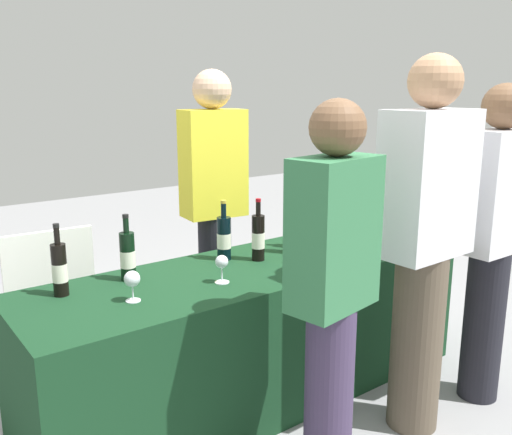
% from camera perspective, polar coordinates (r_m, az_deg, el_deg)
% --- Properties ---
extents(ground_plane, '(12.00, 12.00, 0.00)m').
position_cam_1_polar(ground_plane, '(3.13, 0.00, -17.61)').
color(ground_plane, gray).
extents(tasting_table, '(2.39, 0.71, 0.72)m').
position_cam_1_polar(tasting_table, '(2.96, 0.00, -11.59)').
color(tasting_table, '#14381E').
rests_on(tasting_table, ground_plane).
extents(wine_bottle_0, '(0.07, 0.07, 0.32)m').
position_cam_1_polar(wine_bottle_0, '(2.54, -19.56, -5.03)').
color(wine_bottle_0, black).
rests_on(wine_bottle_0, tasting_table).
extents(wine_bottle_1, '(0.07, 0.07, 0.32)m').
position_cam_1_polar(wine_bottle_1, '(2.65, -13.08, -3.87)').
color(wine_bottle_1, black).
rests_on(wine_bottle_1, tasting_table).
extents(wine_bottle_2, '(0.07, 0.07, 0.32)m').
position_cam_1_polar(wine_bottle_2, '(2.90, -3.32, -2.10)').
color(wine_bottle_2, black).
rests_on(wine_bottle_2, tasting_table).
extents(wine_bottle_3, '(0.07, 0.07, 0.33)m').
position_cam_1_polar(wine_bottle_3, '(2.88, 0.23, -2.05)').
color(wine_bottle_3, black).
rests_on(wine_bottle_3, tasting_table).
extents(wine_bottle_4, '(0.07, 0.07, 0.30)m').
position_cam_1_polar(wine_bottle_4, '(3.02, 3.62, -1.66)').
color(wine_bottle_4, black).
rests_on(wine_bottle_4, tasting_table).
extents(wine_bottle_5, '(0.07, 0.07, 0.30)m').
position_cam_1_polar(wine_bottle_5, '(3.13, 4.52, -1.18)').
color(wine_bottle_5, black).
rests_on(wine_bottle_5, tasting_table).
extents(wine_glass_0, '(0.07, 0.07, 0.13)m').
position_cam_1_polar(wine_glass_0, '(2.40, -12.63, -6.29)').
color(wine_glass_0, silver).
rests_on(wine_glass_0, tasting_table).
extents(wine_glass_1, '(0.07, 0.07, 0.13)m').
position_cam_1_polar(wine_glass_1, '(2.56, -3.54, -4.74)').
color(wine_glass_1, silver).
rests_on(wine_glass_1, tasting_table).
extents(wine_glass_2, '(0.06, 0.06, 0.13)m').
position_cam_1_polar(wine_glass_2, '(3.16, 9.98, -1.58)').
color(wine_glass_2, silver).
rests_on(wine_glass_2, tasting_table).
extents(wine_glass_3, '(0.07, 0.07, 0.14)m').
position_cam_1_polar(wine_glass_3, '(3.27, 13.46, -1.01)').
color(wine_glass_3, silver).
rests_on(wine_glass_3, tasting_table).
extents(server_pouring, '(0.39, 0.24, 1.71)m').
position_cam_1_polar(server_pouring, '(3.36, -4.35, 1.85)').
color(server_pouring, black).
rests_on(server_pouring, ground_plane).
extents(guest_0, '(0.39, 0.25, 1.57)m').
position_cam_1_polar(guest_0, '(2.16, 7.87, -7.06)').
color(guest_0, '#3F3351').
rests_on(guest_0, ground_plane).
extents(guest_1, '(0.44, 0.25, 1.75)m').
position_cam_1_polar(guest_1, '(2.62, 16.92, -1.97)').
color(guest_1, brown).
rests_on(guest_1, ground_plane).
extents(guest_2, '(0.37, 0.22, 1.63)m').
position_cam_1_polar(guest_2, '(3.01, 23.17, -1.56)').
color(guest_2, black).
rests_on(guest_2, ground_plane).
extents(menu_board, '(0.49, 0.06, 0.85)m').
position_cam_1_polar(menu_board, '(3.34, -20.19, -8.36)').
color(menu_board, white).
rests_on(menu_board, ground_plane).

